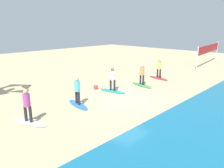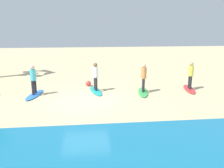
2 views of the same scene
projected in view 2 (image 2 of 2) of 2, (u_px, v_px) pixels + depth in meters
ground_plane at (85, 101)px, 11.80m from camera, size 60.00×60.00×0.00m
surfboard_red at (189, 89)px, 13.89m from camera, size 0.97×2.17×0.09m
surfer_red at (191, 73)px, 13.65m from camera, size 0.32×0.45×1.64m
surfboard_green at (143, 92)px, 13.28m from camera, size 0.95×2.17×0.09m
surfer_green at (144, 75)px, 13.03m from camera, size 0.32×0.45×1.64m
surfboard_teal at (96, 91)px, 13.53m from camera, size 0.95×2.17×0.09m
surfer_teal at (95, 75)px, 13.28m from camera, size 0.32×0.45×1.64m
surfboard_blue at (35, 95)px, 12.76m from camera, size 0.93×2.17×0.09m
surfer_blue at (33, 78)px, 12.51m from camera, size 0.32×0.45×1.64m
beach_ball at (88, 84)px, 14.71m from camera, size 0.34×0.34×0.34m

